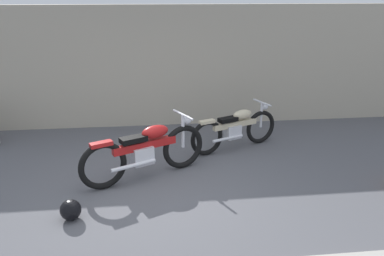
% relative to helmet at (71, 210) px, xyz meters
% --- Properties ---
extents(ground_plane, '(40.00, 40.00, 0.00)m').
position_rel_helmet_xyz_m(ground_plane, '(1.12, 0.46, -0.14)').
color(ground_plane, '#56565B').
extents(building_wall, '(18.00, 0.30, 2.69)m').
position_rel_helmet_xyz_m(building_wall, '(1.12, 3.96, 1.20)').
color(building_wall, '#B2A893').
rests_on(building_wall, ground_plane).
extents(helmet, '(0.29, 0.29, 0.29)m').
position_rel_helmet_xyz_m(helmet, '(0.00, 0.00, 0.00)').
color(helmet, black).
rests_on(helmet, ground_plane).
extents(motorcycle_cream, '(1.85, 0.92, 0.88)m').
position_rel_helmet_xyz_m(motorcycle_cream, '(2.77, 2.22, 0.28)').
color(motorcycle_cream, black).
rests_on(motorcycle_cream, ground_plane).
extents(motorcycle_red, '(2.06, 1.13, 1.00)m').
position_rel_helmet_xyz_m(motorcycle_red, '(1.04, 1.16, 0.34)').
color(motorcycle_red, black).
rests_on(motorcycle_red, ground_plane).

